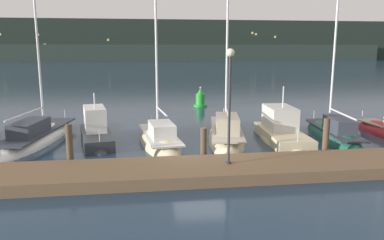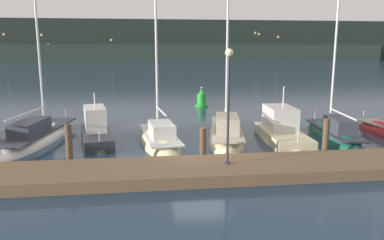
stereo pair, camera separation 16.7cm
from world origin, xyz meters
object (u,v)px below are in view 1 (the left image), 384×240
at_px(channel_buoy, 200,99).
at_px(dock_lamppost, 230,89).
at_px(sailboat_berth_2, 39,138).
at_px(sailboat_berth_5, 226,138).
at_px(motorboat_berth_6, 281,135).
at_px(motorboat_berth_3, 96,136).
at_px(sailboat_berth_4, 160,143).
at_px(sailboat_berth_7, 333,137).

xyz_separation_m(channel_buoy, dock_lamppost, (-1.66, -17.60, 2.81)).
distance_m(sailboat_berth_2, dock_lamppost, 11.64).
xyz_separation_m(sailboat_berth_5, motorboat_berth_6, (2.97, -0.45, 0.15)).
relative_size(sailboat_berth_2, channel_buoy, 7.92).
bearing_deg(motorboat_berth_3, dock_lamppost, -45.69).
distance_m(sailboat_berth_4, sailboat_berth_5, 3.66).
bearing_deg(sailboat_berth_4, motorboat_berth_6, -0.07).
distance_m(sailboat_berth_5, motorboat_berth_6, 3.01).
bearing_deg(channel_buoy, sailboat_berth_7, -66.58).
bearing_deg(dock_lamppost, sailboat_berth_4, 116.23).
relative_size(sailboat_berth_4, sailboat_berth_5, 0.84).
bearing_deg(motorboat_berth_6, sailboat_berth_2, 172.63).
bearing_deg(channel_buoy, motorboat_berth_3, -122.61).
height_order(sailboat_berth_5, motorboat_berth_6, sailboat_berth_5).
xyz_separation_m(motorboat_berth_3, dock_lamppost, (5.80, -5.94, 3.09)).
bearing_deg(sailboat_berth_4, sailboat_berth_2, 165.41).
height_order(sailboat_berth_2, sailboat_berth_5, sailboat_berth_2).
height_order(sailboat_berth_5, sailboat_berth_7, sailboat_berth_5).
relative_size(sailboat_berth_4, sailboat_berth_7, 1.00).
bearing_deg(channel_buoy, motorboat_berth_6, -78.86).
bearing_deg(sailboat_berth_2, sailboat_berth_7, -6.01).
relative_size(sailboat_berth_2, sailboat_berth_4, 1.48).
bearing_deg(sailboat_berth_2, channel_buoy, 45.80).
bearing_deg(motorboat_berth_3, sailboat_berth_7, -4.10).
bearing_deg(sailboat_berth_5, sailboat_berth_2, 173.01).
relative_size(channel_buoy, dock_lamppost, 0.38).
relative_size(sailboat_berth_2, sailboat_berth_5, 1.25).
bearing_deg(motorboat_berth_3, sailboat_berth_5, -3.92).
bearing_deg(sailboat_berth_2, motorboat_berth_3, -13.65).
distance_m(sailboat_berth_4, dock_lamppost, 6.50).
bearing_deg(dock_lamppost, motorboat_berth_3, 134.31).
bearing_deg(sailboat_berth_5, motorboat_berth_6, -8.64).
bearing_deg(sailboat_berth_7, sailboat_berth_2, 173.99).
bearing_deg(sailboat_berth_4, channel_buoy, 71.81).
bearing_deg(sailboat_berth_7, dock_lamppost, -144.79).
bearing_deg(dock_lamppost, channel_buoy, 84.62).
relative_size(motorboat_berth_3, sailboat_berth_4, 0.59).
relative_size(motorboat_berth_6, sailboat_berth_7, 0.63).
distance_m(motorboat_berth_3, motorboat_berth_6, 9.98).
relative_size(motorboat_berth_6, dock_lamppost, 1.29).
distance_m(sailboat_berth_7, dock_lamppost, 9.30).
xyz_separation_m(sailboat_berth_2, dock_lamppost, (8.94, -6.70, 3.26)).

